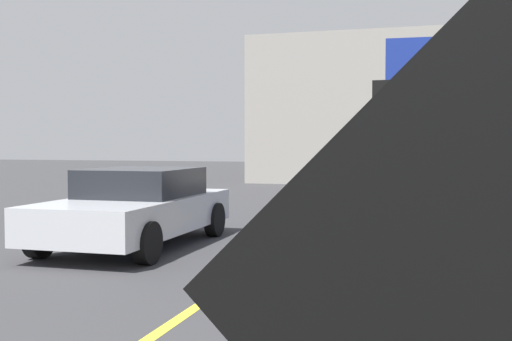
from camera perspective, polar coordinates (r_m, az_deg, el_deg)
lane_center_stripe at (r=6.39m, az=-8.45°, el=-14.16°), size 0.14×36.00×0.01m
arrow_board_trailer at (r=8.77m, az=15.74°, el=-6.47°), size 1.60×1.85×2.70m
box_truck at (r=13.43m, az=17.13°, el=2.56°), size 2.77×7.35×3.49m
pickup_car at (r=11.35m, az=-10.83°, el=-3.30°), size 2.13×4.54×1.38m
highway_guide_sign at (r=21.77m, az=21.45°, el=6.51°), size 2.79×0.24×5.00m
far_building_block at (r=31.74m, az=12.15°, el=5.25°), size 12.36×8.86×6.77m
traffic_cone_mid_lane at (r=5.85m, az=16.52°, el=-12.84°), size 0.36×0.36×0.61m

